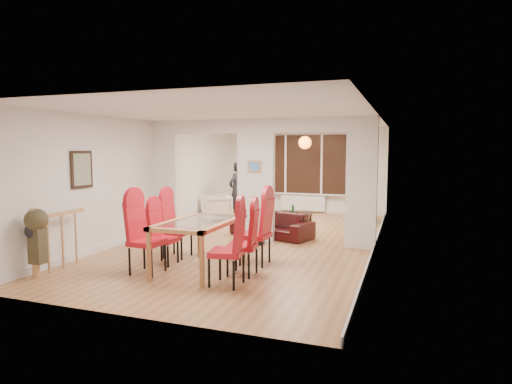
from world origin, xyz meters
The scene contains 24 objects.
floor centered at (0.00, 0.00, 0.00)m, with size 5.00×9.00×0.01m, color #AC7345.
room_walls centered at (0.00, 0.00, 1.30)m, with size 5.00×9.00×2.60m, color silver, non-canonical shape.
divider_wall centered at (0.00, 0.00, 1.30)m, with size 5.00×0.18×2.60m, color white.
bay_window_blinds centered at (0.00, 4.44, 1.50)m, with size 3.00×0.08×1.80m, color black.
radiator centered at (0.00, 4.40, 0.30)m, with size 1.40×0.08×0.50m, color white.
pendant_light centered at (0.30, 3.30, 2.15)m, with size 0.36×0.36×0.36m, color orange.
stair_newel centered at (-2.25, -3.20, 0.55)m, with size 0.40×1.20×1.10m, color tan, non-canonical shape.
wall_poster centered at (-2.47, -2.40, 1.60)m, with size 0.04×0.52×0.67m, color gray.
pillar_photo centered at (0.00, -0.10, 1.60)m, with size 0.30×0.03×0.25m, color #4C8CD8.
dining_table centered at (-0.11, -2.42, 0.41)m, with size 0.98×1.74×0.81m, color #A76D3D, non-canonical shape.
dining_chair_la centered at (-0.79, -2.91, 0.59)m, with size 0.47×0.47×1.19m, color #B0111C, non-canonical shape.
dining_chair_lb centered at (-0.83, -2.35, 0.51)m, with size 0.41×0.41×1.01m, color #B0111C, non-canonical shape.
dining_chair_lc centered at (-0.87, -1.84, 0.56)m, with size 0.45×0.45×1.11m, color #B0111C, non-canonical shape.
dining_chair_ra centered at (0.62, -3.04, 0.57)m, with size 0.46×0.46×1.14m, color #B0111C, non-canonical shape.
dining_chair_rb centered at (0.65, -2.49, 0.54)m, with size 0.43×0.43×1.08m, color #B0111C, non-canonical shape.
dining_chair_rc centered at (0.63, -1.84, 0.59)m, with size 0.47×0.47×1.18m, color #B0111C, non-canonical shape.
sofa centered at (0.19, 0.50, 0.27)m, with size 1.88×0.73×0.55m, color black.
armchair centered at (-1.89, 2.06, 0.35)m, with size 0.77×0.75×0.70m, color beige.
person centered at (-1.51, 2.65, 0.80)m, with size 0.38×0.59×1.60m, color black.
television centered at (2.00, 3.11, 0.27)m, with size 0.12×0.93×0.53m, color black.
coffee_table centered at (0.16, 2.75, 0.10)m, with size 0.90×0.45×0.21m, color black, non-canonical shape.
bottle centered at (0.12, 2.69, 0.33)m, with size 0.06×0.06×0.26m, color #143F19.
bowl centered at (0.16, 2.72, 0.23)m, with size 0.23×0.23×0.06m, color black.
shoes centered at (0.17, -0.36, 0.05)m, with size 0.22×0.24×0.09m, color black, non-canonical shape.
Camera 1 is at (3.03, -8.58, 1.95)m, focal length 30.00 mm.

